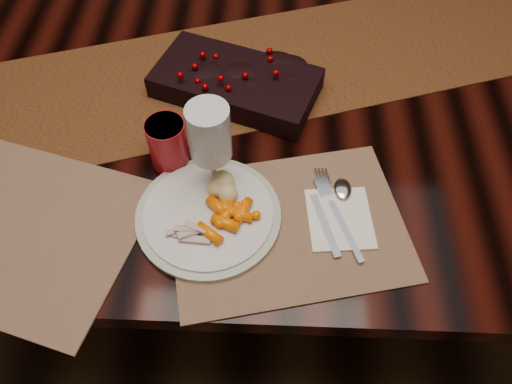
{
  "coord_description": "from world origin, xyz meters",
  "views": [
    {
      "loc": [
        0.05,
        -0.79,
        1.51
      ],
      "look_at": [
        0.03,
        -0.28,
        0.8
      ],
      "focal_mm": 35.0,
      "sensor_mm": 36.0,
      "label": 1
    }
  ],
  "objects_px": {
    "centerpiece": "(236,80)",
    "dinner_plate": "(208,215)",
    "dining_table": "(249,199)",
    "wine_glass": "(211,152)",
    "red_cup": "(168,144)",
    "placemat_main": "(288,226)",
    "napkin": "(340,219)",
    "baby_carrots": "(236,224)",
    "mashed_potatoes": "(216,184)",
    "turkey_shreds": "(186,235)"
  },
  "relations": [
    {
      "from": "centerpiece",
      "to": "placemat_main",
      "type": "xyz_separation_m",
      "value": [
        0.11,
        -0.34,
        -0.04
      ]
    },
    {
      "from": "napkin",
      "to": "dining_table",
      "type": "bearing_deg",
      "value": 115.95
    },
    {
      "from": "dining_table",
      "to": "wine_glass",
      "type": "distance_m",
      "value": 0.53
    },
    {
      "from": "centerpiece",
      "to": "baby_carrots",
      "type": "distance_m",
      "value": 0.36
    },
    {
      "from": "centerpiece",
      "to": "wine_glass",
      "type": "distance_m",
      "value": 0.27
    },
    {
      "from": "dinner_plate",
      "to": "dining_table",
      "type": "bearing_deg",
      "value": 79.89
    },
    {
      "from": "placemat_main",
      "to": "dinner_plate",
      "type": "xyz_separation_m",
      "value": [
        -0.14,
        0.01,
        0.01
      ]
    },
    {
      "from": "turkey_shreds",
      "to": "placemat_main",
      "type": "bearing_deg",
      "value": 13.31
    },
    {
      "from": "placemat_main",
      "to": "baby_carrots",
      "type": "height_order",
      "value": "baby_carrots"
    },
    {
      "from": "dinner_plate",
      "to": "baby_carrots",
      "type": "relative_size",
      "value": 2.21
    },
    {
      "from": "turkey_shreds",
      "to": "red_cup",
      "type": "xyz_separation_m",
      "value": [
        -0.05,
        0.18,
        0.03
      ]
    },
    {
      "from": "placemat_main",
      "to": "baby_carrots",
      "type": "distance_m",
      "value": 0.1
    },
    {
      "from": "placemat_main",
      "to": "turkey_shreds",
      "type": "relative_size",
      "value": 5.96
    },
    {
      "from": "red_cup",
      "to": "wine_glass",
      "type": "relative_size",
      "value": 0.5
    },
    {
      "from": "centerpiece",
      "to": "placemat_main",
      "type": "distance_m",
      "value": 0.36
    },
    {
      "from": "dining_table",
      "to": "mashed_potatoes",
      "type": "height_order",
      "value": "mashed_potatoes"
    },
    {
      "from": "napkin",
      "to": "wine_glass",
      "type": "relative_size",
      "value": 0.65
    },
    {
      "from": "red_cup",
      "to": "wine_glass",
      "type": "bearing_deg",
      "value": -32.25
    },
    {
      "from": "dining_table",
      "to": "mashed_potatoes",
      "type": "distance_m",
      "value": 0.49
    },
    {
      "from": "centerpiece",
      "to": "dinner_plate",
      "type": "xyz_separation_m",
      "value": [
        -0.03,
        -0.33,
        -0.03
      ]
    },
    {
      "from": "dining_table",
      "to": "turkey_shreds",
      "type": "xyz_separation_m",
      "value": [
        -0.09,
        -0.36,
        0.4
      ]
    },
    {
      "from": "centerpiece",
      "to": "dinner_plate",
      "type": "height_order",
      "value": "centerpiece"
    },
    {
      "from": "baby_carrots",
      "to": "napkin",
      "type": "relative_size",
      "value": 0.9
    },
    {
      "from": "centerpiece",
      "to": "baby_carrots",
      "type": "bearing_deg",
      "value": -86.4
    },
    {
      "from": "placemat_main",
      "to": "turkey_shreds",
      "type": "xyz_separation_m",
      "value": [
        -0.18,
        -0.04,
        0.03
      ]
    },
    {
      "from": "baby_carrots",
      "to": "mashed_potatoes",
      "type": "bearing_deg",
      "value": 118.34
    },
    {
      "from": "centerpiece",
      "to": "turkey_shreds",
      "type": "relative_size",
      "value": 4.94
    },
    {
      "from": "dining_table",
      "to": "wine_glass",
      "type": "bearing_deg",
      "value": -101.76
    },
    {
      "from": "dinner_plate",
      "to": "placemat_main",
      "type": "bearing_deg",
      "value": -4.65
    },
    {
      "from": "turkey_shreds",
      "to": "centerpiece",
      "type": "bearing_deg",
      "value": 80.73
    },
    {
      "from": "placemat_main",
      "to": "red_cup",
      "type": "height_order",
      "value": "red_cup"
    },
    {
      "from": "baby_carrots",
      "to": "napkin",
      "type": "height_order",
      "value": "baby_carrots"
    },
    {
      "from": "mashed_potatoes",
      "to": "turkey_shreds",
      "type": "height_order",
      "value": "mashed_potatoes"
    },
    {
      "from": "wine_glass",
      "to": "napkin",
      "type": "bearing_deg",
      "value": -16.07
    },
    {
      "from": "red_cup",
      "to": "dining_table",
      "type": "bearing_deg",
      "value": 51.75
    },
    {
      "from": "dining_table",
      "to": "napkin",
      "type": "height_order",
      "value": "napkin"
    },
    {
      "from": "dining_table",
      "to": "turkey_shreds",
      "type": "distance_m",
      "value": 0.54
    },
    {
      "from": "napkin",
      "to": "wine_glass",
      "type": "height_order",
      "value": "wine_glass"
    },
    {
      "from": "dining_table",
      "to": "mashed_potatoes",
      "type": "xyz_separation_m",
      "value": [
        -0.04,
        -0.26,
        0.42
      ]
    },
    {
      "from": "dining_table",
      "to": "wine_glass",
      "type": "relative_size",
      "value": 8.84
    },
    {
      "from": "wine_glass",
      "to": "turkey_shreds",
      "type": "bearing_deg",
      "value": -107.03
    },
    {
      "from": "wine_glass",
      "to": "placemat_main",
      "type": "bearing_deg",
      "value": -30.92
    },
    {
      "from": "centerpiece",
      "to": "wine_glass",
      "type": "bearing_deg",
      "value": -95.4
    },
    {
      "from": "mashed_potatoes",
      "to": "red_cup",
      "type": "xyz_separation_m",
      "value": [
        -0.1,
        0.08,
        0.01
      ]
    },
    {
      "from": "dining_table",
      "to": "placemat_main",
      "type": "height_order",
      "value": "placemat_main"
    },
    {
      "from": "napkin",
      "to": "wine_glass",
      "type": "xyz_separation_m",
      "value": [
        -0.23,
        0.07,
        0.1
      ]
    },
    {
      "from": "dinner_plate",
      "to": "turkey_shreds",
      "type": "bearing_deg",
      "value": -121.3
    },
    {
      "from": "dining_table",
      "to": "napkin",
      "type": "distance_m",
      "value": 0.52
    },
    {
      "from": "placemat_main",
      "to": "mashed_potatoes",
      "type": "distance_m",
      "value": 0.15
    },
    {
      "from": "placemat_main",
      "to": "red_cup",
      "type": "relative_size",
      "value": 4.05
    }
  ]
}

